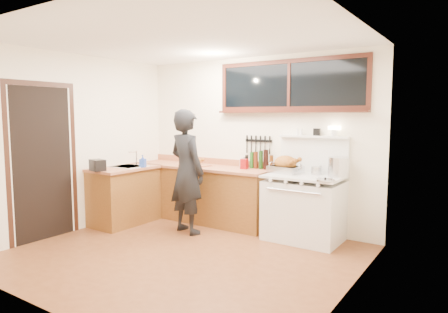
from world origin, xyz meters
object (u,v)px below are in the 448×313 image
Objects in this scene: vintage_stove at (304,206)px; cutting_board at (195,163)px; roast_turkey at (286,166)px; man at (187,172)px.

vintage_stove reaches higher than cutting_board.
vintage_stove is 0.62m from roast_turkey.
vintage_stove is 1.73m from man.
cutting_board is (-1.85, -0.05, 0.49)m from vintage_stove.
roast_turkey reaches higher than cutting_board.
man is 1.42m from roast_turkey.
man reaches higher than cutting_board.
roast_turkey is (1.54, 0.11, 0.05)m from cutting_board.
vintage_stove is 0.87× the size of man.
roast_turkey is at bearing 3.92° from cutting_board.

